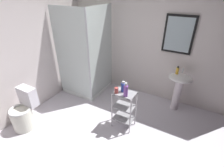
{
  "coord_description": "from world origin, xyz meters",
  "views": [
    {
      "loc": [
        1.08,
        -1.65,
        2.3
      ],
      "look_at": [
        -0.15,
        0.52,
        0.84
      ],
      "focal_mm": 26.68,
      "sensor_mm": 36.0,
      "label": 1
    }
  ],
  "objects": [
    {
      "name": "sink_faucet",
      "position": [
        0.84,
        1.64,
        0.86
      ],
      "size": [
        0.03,
        0.03,
        0.1
      ],
      "primitive_type": "cylinder",
      "color": "silver",
      "rests_on": "pedestal_sink"
    },
    {
      "name": "hand_soap_bottle",
      "position": [
        0.75,
        1.54,
        0.88
      ],
      "size": [
        0.06,
        0.06,
        0.16
      ],
      "color": "gold",
      "rests_on": "pedestal_sink"
    },
    {
      "name": "pedestal_sink",
      "position": [
        0.84,
        1.52,
        0.58
      ],
      "size": [
        0.46,
        0.37,
        0.81
      ],
      "color": "white",
      "rests_on": "ground_plane"
    },
    {
      "name": "shampoo_bottle_blue",
      "position": [
        0.06,
        0.54,
        0.83
      ],
      "size": [
        0.08,
        0.08,
        0.2
      ],
      "color": "#2A4BB1",
      "rests_on": "storage_cart"
    },
    {
      "name": "shower_stall",
      "position": [
        -1.21,
        1.19,
        0.46
      ],
      "size": [
        0.92,
        0.92,
        2.0
      ],
      "color": "white",
      "rests_on": "ground_plane"
    },
    {
      "name": "storage_cart",
      "position": [
        0.11,
        0.52,
        0.44
      ],
      "size": [
        0.38,
        0.28,
        0.74
      ],
      "color": "silver",
      "rests_on": "ground_plane"
    },
    {
      "name": "rinse_cup",
      "position": [
        -0.02,
        0.44,
        0.79
      ],
      "size": [
        0.07,
        0.07,
        0.1
      ],
      "primitive_type": "cylinder",
      "color": "#B24742",
      "rests_on": "storage_cart"
    },
    {
      "name": "wall_left",
      "position": [
        -1.85,
        0.0,
        1.25
      ],
      "size": [
        0.1,
        4.2,
        2.5
      ],
      "primitive_type": "cube",
      "color": "silver",
      "rests_on": "ground_plane"
    },
    {
      "name": "wall_back",
      "position": [
        0.01,
        1.85,
        1.25
      ],
      "size": [
        4.2,
        0.14,
        2.5
      ],
      "color": "silver",
      "rests_on": "ground_plane"
    },
    {
      "name": "ground_plane",
      "position": [
        0.0,
        0.0,
        -0.01
      ],
      "size": [
        4.2,
        4.2,
        0.02
      ],
      "primitive_type": "cube",
      "color": "silver"
    },
    {
      "name": "conditioner_bottle_purple",
      "position": [
        0.16,
        0.44,
        0.85
      ],
      "size": [
        0.07,
        0.07,
        0.25
      ],
      "color": "purple",
      "rests_on": "storage_cart"
    },
    {
      "name": "toilet",
      "position": [
        -1.48,
        -0.4,
        0.31
      ],
      "size": [
        0.37,
        0.49,
        0.76
      ],
      "color": "white",
      "rests_on": "ground_plane"
    }
  ]
}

